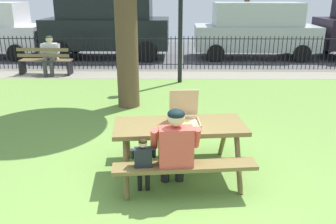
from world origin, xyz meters
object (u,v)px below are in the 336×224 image
object	(u,v)px
pizza_box_open	(185,118)
parked_car_center	(107,23)
child_at_table	(143,161)
parked_car_right	(256,29)
picnic_table_foreground	(179,136)
adult_at_table	(175,147)
person_on_park_bench	(50,54)
park_bench_left	(45,61)

from	to	relation	value
pizza_box_open	parked_car_center	xyz separation A→B (m)	(-2.65, 9.24, 0.45)
child_at_table	parked_car_right	size ratio (longest dim) A/B	0.18
parked_car_center	picnic_table_foreground	bearing A→B (deg)	-74.42
pizza_box_open	adult_at_table	bearing A→B (deg)	-104.32
person_on_park_bench	child_at_table	bearing A→B (deg)	-63.67
parked_car_right	parked_car_center	bearing A→B (deg)	180.00
child_at_table	parked_car_right	xyz separation A→B (m)	(3.57, 9.84, 0.59)
picnic_table_foreground	park_bench_left	world-z (taller)	park_bench_left
child_at_table	person_on_park_bench	size ratio (longest dim) A/B	0.69
park_bench_left	person_on_park_bench	xyz separation A→B (m)	(0.17, 0.02, 0.24)
person_on_park_bench	parked_car_right	bearing A→B (deg)	22.90
child_at_table	person_on_park_bench	distance (m)	7.69
picnic_table_foreground	adult_at_table	distance (m)	0.52
parked_car_right	adult_at_table	bearing A→B (deg)	-107.99
adult_at_table	parked_car_right	world-z (taller)	parked_car_right
pizza_box_open	park_bench_left	xyz separation A→B (m)	(-4.11, 6.27, -0.44)
person_on_park_bench	parked_car_center	distance (m)	3.28
picnic_table_foreground	pizza_box_open	bearing A→B (deg)	20.98
adult_at_table	person_on_park_bench	distance (m)	7.82
pizza_box_open	person_on_park_bench	distance (m)	7.43
child_at_table	park_bench_left	distance (m)	7.75
picnic_table_foreground	parked_car_center	bearing A→B (deg)	105.58
pizza_box_open	parked_car_right	xyz separation A→B (m)	(3.04, 9.24, 0.24)
picnic_table_foreground	adult_at_table	size ratio (longest dim) A/B	1.62
pizza_box_open	park_bench_left	world-z (taller)	pizza_box_open
parked_car_center	child_at_table	bearing A→B (deg)	-77.84
person_on_park_bench	picnic_table_foreground	bearing A→B (deg)	-58.47
park_bench_left	parked_car_center	distance (m)	3.42
parked_car_right	child_at_table	bearing A→B (deg)	-109.93
parked_car_center	parked_car_right	xyz separation A→B (m)	(5.69, -0.00, -0.21)
park_bench_left	person_on_park_bench	distance (m)	0.29
parked_car_right	pizza_box_open	bearing A→B (deg)	-108.20
adult_at_table	child_at_table	size ratio (longest dim) A/B	1.44
picnic_table_foreground	adult_at_table	bearing A→B (deg)	-97.59
picnic_table_foreground	person_on_park_bench	xyz separation A→B (m)	(-3.87, 6.32, 0.06)
picnic_table_foreground	parked_car_right	distance (m)	9.78
pizza_box_open	picnic_table_foreground	bearing A→B (deg)	-159.02
park_bench_left	parked_car_center	world-z (taller)	parked_car_center
pizza_box_open	adult_at_table	size ratio (longest dim) A/B	0.41
adult_at_table	parked_car_center	world-z (taller)	parked_car_center
park_bench_left	parked_car_center	bearing A→B (deg)	63.84
person_on_park_bench	park_bench_left	bearing A→B (deg)	-173.47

